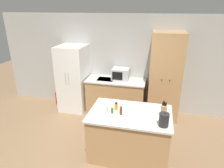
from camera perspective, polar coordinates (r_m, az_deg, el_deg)
ground_plane at (r=4.08m, az=-2.53°, el=-21.41°), size 14.00×14.00×0.00m
wall_back at (r=5.47m, az=3.89°, el=5.77°), size 7.20×0.06×2.60m
refrigerator at (r=5.61m, az=-10.98°, el=1.57°), size 0.73×0.76×1.81m
back_counter at (r=5.47m, az=1.03°, el=-3.41°), size 1.57×0.66×0.94m
pantry_cabinet at (r=5.14m, az=14.96°, el=1.81°), size 0.76×0.64×2.22m
kitchen_island at (r=3.99m, az=4.99°, el=-13.98°), size 1.52×1.00×0.93m
microwave at (r=5.31m, az=2.51°, el=2.94°), size 0.45×0.39×0.30m
knife_block at (r=3.68m, az=14.56°, el=-7.40°), size 0.10×0.09×0.31m
spice_bottle_tall_dark at (r=3.71m, az=2.52°, el=-7.36°), size 0.04×0.04×0.13m
spice_bottle_short_red at (r=3.64m, az=2.64°, el=-7.67°), size 0.04×0.04×0.16m
spice_bottle_amber_oil at (r=3.71m, az=-1.42°, el=-7.17°), size 0.05×0.05×0.15m
spice_bottle_green_herb at (r=3.68m, az=0.08°, el=-7.48°), size 0.05×0.05×0.14m
spice_bottle_pale_salt at (r=3.80m, az=1.20°, el=-6.39°), size 0.06×0.06×0.15m
kettle at (r=3.41m, az=14.62°, el=-9.87°), size 0.16×0.16×0.25m
fire_extinguisher at (r=6.23m, az=-15.22°, el=-3.85°), size 0.13×0.13×0.43m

